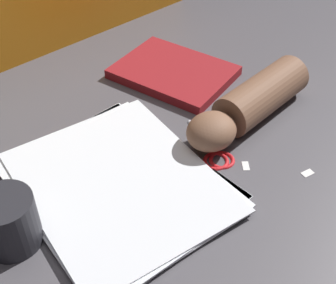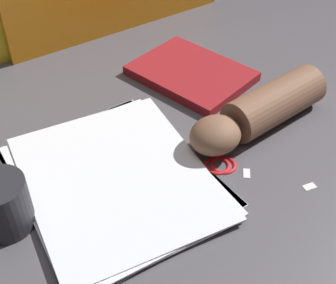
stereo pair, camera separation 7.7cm
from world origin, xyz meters
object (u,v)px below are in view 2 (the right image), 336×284
(book_closed, at_px, (191,73))
(hand_forearm, at_px, (260,111))
(mug, at_px, (2,205))
(paper_stack, at_px, (115,178))
(scissors, at_px, (218,155))

(book_closed, relative_size, hand_forearm, 0.91)
(book_closed, bearing_deg, hand_forearm, -85.47)
(hand_forearm, xyz_separation_m, mug, (-0.48, 0.01, 0.00))
(paper_stack, xyz_separation_m, scissors, (0.18, -0.04, -0.00))
(book_closed, xyz_separation_m, hand_forearm, (0.02, -0.21, 0.03))
(paper_stack, height_order, hand_forearm, hand_forearm)
(paper_stack, relative_size, scissors, 2.63)
(book_closed, distance_m, scissors, 0.26)
(book_closed, relative_size, scissors, 1.97)
(scissors, distance_m, mug, 0.37)
(paper_stack, bearing_deg, mug, 179.07)
(book_closed, height_order, hand_forearm, hand_forearm)
(hand_forearm, bearing_deg, mug, 178.74)
(paper_stack, relative_size, mug, 4.38)
(scissors, height_order, mug, mug)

